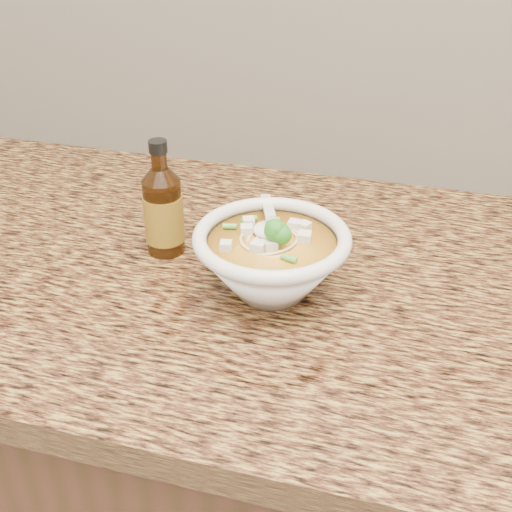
# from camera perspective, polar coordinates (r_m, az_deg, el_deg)

# --- Properties ---
(counter_slab) EXTENTS (4.00, 0.68, 0.04)m
(counter_slab) POSITION_cam_1_polar(r_m,az_deg,el_deg) (0.86, 14.03, -3.84)
(counter_slab) COLOR olive
(counter_slab) RESTS_ON cabinet
(soup_bowl) EXTENTS (0.19, 0.22, 0.11)m
(soup_bowl) POSITION_cam_1_polar(r_m,az_deg,el_deg) (0.79, 1.39, -0.47)
(soup_bowl) COLOR white
(soup_bowl) RESTS_ON counter_slab
(hot_sauce_bottle) EXTENTS (0.06, 0.06, 0.16)m
(hot_sauce_bottle) POSITION_cam_1_polar(r_m,az_deg,el_deg) (0.88, -8.23, 3.95)
(hot_sauce_bottle) COLOR #3C1E08
(hot_sauce_bottle) RESTS_ON counter_slab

